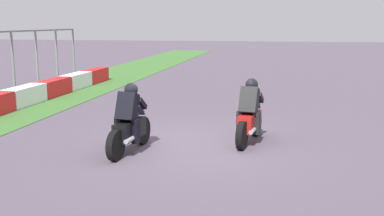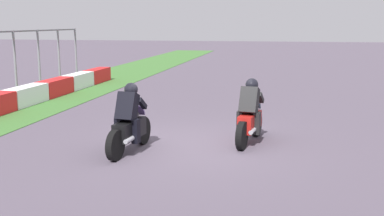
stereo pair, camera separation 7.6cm
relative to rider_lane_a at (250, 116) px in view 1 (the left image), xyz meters
name	(u,v)px [view 1 (the left image)]	position (x,y,z in m)	size (l,w,h in m)	color
ground_plane	(195,145)	(-0.51, 1.21, -0.62)	(120.00, 120.00, 0.00)	#544957
rider_lane_a	(250,116)	(0.00, 0.00, 0.00)	(2.03, 0.61, 1.51)	black
rider_lane_b	(130,124)	(-1.32, 2.51, 0.00)	(2.04, 0.57, 1.51)	black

